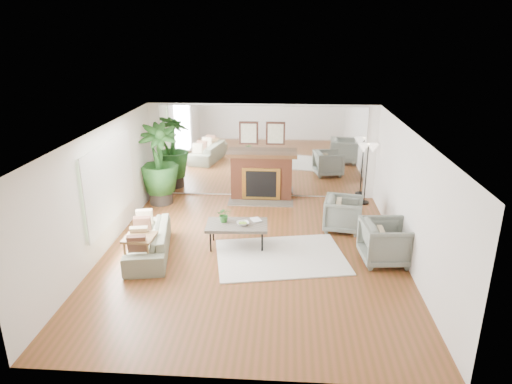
# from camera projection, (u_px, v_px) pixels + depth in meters

# --- Properties ---
(ground) EXTENTS (7.00, 7.00, 0.00)m
(ground) POSITION_uv_depth(u_px,v_px,m) (252.00, 254.00, 9.21)
(ground) COLOR brown
(ground) RESTS_ON ground
(wall_left) EXTENTS (0.02, 7.00, 2.50)m
(wall_left) POSITION_uv_depth(u_px,v_px,m) (101.00, 193.00, 8.99)
(wall_left) COLOR white
(wall_left) RESTS_ON ground
(wall_right) EXTENTS (0.02, 7.00, 2.50)m
(wall_right) POSITION_uv_depth(u_px,v_px,m) (410.00, 200.00, 8.60)
(wall_right) COLOR white
(wall_right) RESTS_ON ground
(wall_back) EXTENTS (6.00, 0.02, 2.50)m
(wall_back) POSITION_uv_depth(u_px,v_px,m) (262.00, 151.00, 12.08)
(wall_back) COLOR white
(wall_back) RESTS_ON ground
(mirror_panel) EXTENTS (5.40, 0.04, 2.40)m
(mirror_panel) POSITION_uv_depth(u_px,v_px,m) (262.00, 152.00, 12.06)
(mirror_panel) COLOR silver
(mirror_panel) RESTS_ON wall_back
(window_panel) EXTENTS (0.04, 2.40, 1.50)m
(window_panel) POSITION_uv_depth(u_px,v_px,m) (110.00, 182.00, 9.33)
(window_panel) COLOR #B2E09E
(window_panel) RESTS_ON wall_left
(fireplace) EXTENTS (1.85, 0.83, 2.05)m
(fireplace) POSITION_uv_depth(u_px,v_px,m) (262.00, 175.00, 12.06)
(fireplace) COLOR brown
(fireplace) RESTS_ON ground
(area_rug) EXTENTS (2.81, 2.24, 0.03)m
(area_rug) POSITION_uv_depth(u_px,v_px,m) (281.00, 257.00, 9.10)
(area_rug) COLOR silver
(area_rug) RESTS_ON ground
(coffee_table) EXTENTS (1.29, 0.80, 0.50)m
(coffee_table) POSITION_uv_depth(u_px,v_px,m) (237.00, 226.00, 9.42)
(coffee_table) COLOR #5D5449
(coffee_table) RESTS_ON ground
(sofa) EXTENTS (1.13, 2.10, 0.58)m
(sofa) POSITION_uv_depth(u_px,v_px,m) (148.00, 241.00, 9.12)
(sofa) COLOR gray
(sofa) RESTS_ON ground
(armchair_back) EXTENTS (0.97, 0.95, 0.76)m
(armchair_back) POSITION_uv_depth(u_px,v_px,m) (343.00, 214.00, 10.24)
(armchair_back) COLOR gray
(armchair_back) RESTS_ON ground
(armchair_front) EXTENTS (0.99, 0.97, 0.83)m
(armchair_front) POSITION_uv_depth(u_px,v_px,m) (386.00, 242.00, 8.79)
(armchair_front) COLOR gray
(armchair_front) RESTS_ON ground
(side_table) EXTENTS (0.58, 0.58, 0.63)m
(side_table) POSITION_uv_depth(u_px,v_px,m) (140.00, 241.00, 8.58)
(side_table) COLOR olive
(side_table) RESTS_ON ground
(potted_ficus) EXTENTS (1.27, 1.27, 2.09)m
(potted_ficus) POSITION_uv_depth(u_px,v_px,m) (159.00, 162.00, 11.61)
(potted_ficus) COLOR black
(potted_ficus) RESTS_ON ground
(floor_lamp) EXTENTS (0.52, 0.29, 1.59)m
(floor_lamp) POSITION_uv_depth(u_px,v_px,m) (368.00, 153.00, 11.50)
(floor_lamp) COLOR black
(floor_lamp) RESTS_ON ground
(tabletop_plant) EXTENTS (0.34, 0.31, 0.32)m
(tabletop_plant) POSITION_uv_depth(u_px,v_px,m) (224.00, 215.00, 9.46)
(tabletop_plant) COLOR #336B27
(tabletop_plant) RESTS_ON coffee_table
(fruit_bowl) EXTENTS (0.31, 0.31, 0.06)m
(fruit_bowl) POSITION_uv_depth(u_px,v_px,m) (243.00, 223.00, 9.35)
(fruit_bowl) COLOR olive
(fruit_bowl) RESTS_ON coffee_table
(book) EXTENTS (0.28, 0.31, 0.02)m
(book) POSITION_uv_depth(u_px,v_px,m) (252.00, 220.00, 9.56)
(book) COLOR olive
(book) RESTS_ON coffee_table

